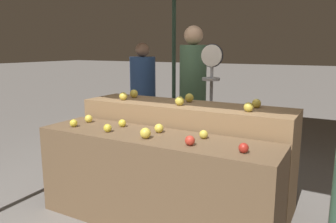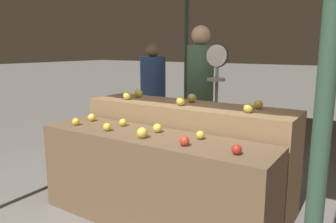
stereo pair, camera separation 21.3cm
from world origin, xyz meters
The scene contains 20 objects.
display_counter_front centered at (0.00, 0.00, 0.40)m, with size 2.12×0.55×0.81m, color brown.
display_counter_back centered at (0.00, 0.60, 0.49)m, with size 2.12×0.55×0.99m, color olive.
apple_front_0 centered at (-0.80, -0.10, 0.84)m, with size 0.07×0.07×0.07m, color gold.
apple_front_1 centered at (-0.40, -0.10, 0.84)m, with size 0.07×0.07×0.07m, color gold.
apple_front_2 centered at (0.00, -0.12, 0.85)m, with size 0.09×0.09×0.09m, color yellow.
apple_front_3 centered at (0.40, -0.12, 0.85)m, with size 0.08×0.08×0.08m, color red.
apple_front_4 centered at (0.80, -0.10, 0.85)m, with size 0.07×0.07×0.07m, color #AD281E.
apple_front_5 centered at (-0.81, 0.10, 0.85)m, with size 0.08×0.08×0.08m, color yellow.
apple_front_6 centered at (-0.41, 0.12, 0.84)m, with size 0.07×0.07×0.07m, color gold.
apple_front_7 centered at (0.00, 0.10, 0.85)m, with size 0.08×0.08×0.08m, color yellow.
apple_front_8 centered at (0.41, 0.11, 0.84)m, with size 0.07×0.07×0.07m, color gold.
apple_back_0 centered at (-0.67, 0.49, 1.03)m, with size 0.08×0.08×0.08m, color yellow.
apple_back_1 centered at (0.00, 0.49, 1.03)m, with size 0.09×0.09×0.09m, color gold.
apple_back_2 centered at (0.66, 0.49, 1.03)m, with size 0.08×0.08×0.08m, color gold.
apple_back_3 centered at (-0.67, 0.70, 1.03)m, with size 0.09×0.09×0.09m, color yellow.
apple_back_4 centered at (-0.01, 0.72, 1.03)m, with size 0.09×0.09×0.09m, color gold.
apple_back_5 centered at (0.67, 0.72, 1.03)m, with size 0.08×0.08×0.08m, color yellow.
produce_scale centered at (0.05, 1.18, 1.13)m, with size 0.26×0.20×1.58m.
person_vendor_at_scale centered at (-0.34, 1.53, 1.05)m, with size 0.36×0.36×1.80m.
person_customer_left centered at (-1.40, 1.98, 0.92)m, with size 0.53×0.53×1.61m.
Camera 1 is at (1.40, -2.26, 1.53)m, focal length 35.00 mm.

